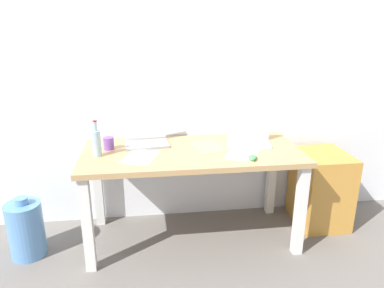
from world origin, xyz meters
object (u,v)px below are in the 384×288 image
coffee_mug (109,143)px  water_cooler_jug (26,229)px  laptop_right (249,136)px  laptop_left (146,137)px  filing_cabinet (320,188)px  desk (192,163)px  computer_mouse (252,158)px  beer_bottle (97,142)px

coffee_mug → water_cooler_jug: coffee_mug is taller
coffee_mug → laptop_right: bearing=0.6°
laptop_left → water_cooler_jug: 1.13m
filing_cabinet → water_cooler_jug: bearing=-175.8°
desk → water_cooler_jug: (-1.26, -0.07, -0.44)m
laptop_left → laptop_right: (0.81, -0.08, 0.00)m
coffee_mug → desk: bearing=-9.6°
computer_mouse → laptop_right: bearing=104.7°
desk → laptop_right: laptop_right is taller
laptop_left → computer_mouse: bearing=-31.7°
filing_cabinet → computer_mouse: bearing=-154.0°
water_cooler_jug → computer_mouse: bearing=-6.3°
computer_mouse → coffee_mug: size_ratio=1.05×
computer_mouse → desk: bearing=173.4°
laptop_right → water_cooler_jug: 1.84m
desk → laptop_right: 0.51m
laptop_right → computer_mouse: 0.38m
computer_mouse → coffee_mug: 1.09m
desk → computer_mouse: computer_mouse is taller
laptop_left → coffee_mug: (-0.29, -0.09, -0.01)m
laptop_right → beer_bottle: (-1.17, -0.15, 0.05)m
desk → laptop_left: size_ratio=4.62×
laptop_left → computer_mouse: size_ratio=3.57×
computer_mouse → water_cooler_jug: bearing=-160.0°
coffee_mug → water_cooler_jug: (-0.63, -0.18, -0.59)m
laptop_left → filing_cabinet: (1.48, -0.10, -0.49)m
beer_bottle → filing_cabinet: bearing=4.4°
computer_mouse → filing_cabinet: bearing=52.3°
laptop_right → filing_cabinet: laptop_right is taller
water_cooler_jug → filing_cabinet: size_ratio=0.74×
laptop_left → water_cooler_jug: bearing=-163.4°
coffee_mug → laptop_left: bearing=18.2°
desk → laptop_left: laptop_left is taller
beer_bottle → desk: bearing=3.1°
desk → coffee_mug: 0.65m
beer_bottle → computer_mouse: bearing=-11.4°
laptop_left → water_cooler_jug: size_ratio=0.75×
desk → beer_bottle: beer_bottle is taller
desk → water_cooler_jug: bearing=-176.6°
coffee_mug → filing_cabinet: (1.76, -0.00, -0.49)m
desk → laptop_left: 0.42m
laptop_left → beer_bottle: 0.43m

